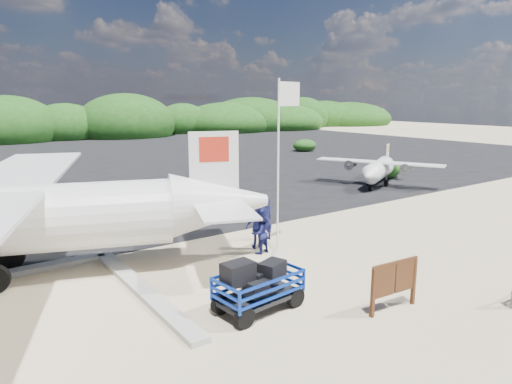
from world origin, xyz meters
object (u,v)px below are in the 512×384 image
(aircraft_large, at_px, (203,163))
(crew_a, at_px, (266,219))
(signboard, at_px, (392,310))
(crew_c, at_px, (258,227))
(flagpole, at_px, (277,254))
(crew_b, at_px, (260,233))
(baggage_cart, at_px, (259,310))

(aircraft_large, bearing_deg, crew_a, 87.78)
(signboard, bearing_deg, crew_c, 94.34)
(flagpole, height_order, crew_c, flagpole)
(flagpole, distance_m, aircraft_large, 23.62)
(signboard, xyz_separation_m, crew_c, (0.03, 6.02, 0.80))
(crew_a, xyz_separation_m, crew_c, (-0.81, -0.65, -0.02))
(crew_a, distance_m, crew_b, 1.56)
(signboard, height_order, crew_a, crew_a)
(signboard, height_order, crew_b, crew_b)
(signboard, bearing_deg, crew_b, 97.18)
(crew_c, bearing_deg, aircraft_large, -94.48)
(crew_b, bearing_deg, crew_c, -130.09)
(baggage_cart, distance_m, crew_c, 5.00)
(signboard, height_order, crew_c, crew_c)
(crew_c, xyz_separation_m, aircraft_large, (9.12, 20.93, -0.80))
(baggage_cart, height_order, flagpole, flagpole)
(signboard, bearing_deg, aircraft_large, 75.84)
(crew_c, bearing_deg, baggage_cart, 73.84)
(baggage_cart, distance_m, crew_b, 4.45)
(flagpole, xyz_separation_m, crew_a, (0.65, 1.58, 0.83))
(baggage_cart, height_order, aircraft_large, aircraft_large)
(flagpole, bearing_deg, crew_a, 67.64)
(signboard, xyz_separation_m, aircraft_large, (9.15, 26.95, 0.00))
(crew_b, relative_size, crew_c, 0.92)
(baggage_cart, bearing_deg, flagpole, 40.07)
(crew_c, relative_size, aircraft_large, 0.09)
(baggage_cart, bearing_deg, signboard, -41.10)
(crew_a, height_order, crew_c, crew_a)
(flagpole, relative_size, crew_c, 3.74)
(flagpole, relative_size, crew_a, 3.62)
(baggage_cart, bearing_deg, crew_c, 48.93)
(baggage_cart, xyz_separation_m, crew_c, (2.85, 4.03, 0.80))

